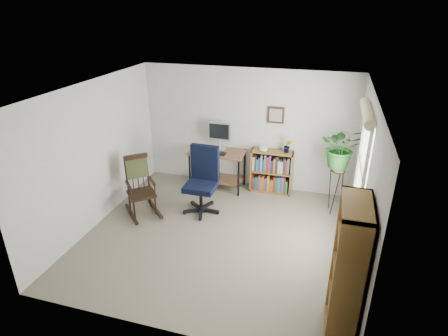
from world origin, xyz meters
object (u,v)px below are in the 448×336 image
(rocking_chair, at_px, (141,186))
(tall_bookshelf, at_px, (347,272))
(desk, at_px, (218,169))
(office_chair, at_px, (201,181))
(low_bookshelf, at_px, (271,172))

(rocking_chair, height_order, tall_bookshelf, tall_bookshelf)
(rocking_chair, bearing_deg, desk, 13.03)
(office_chair, bearing_deg, rocking_chair, -158.74)
(tall_bookshelf, bearing_deg, office_chair, 139.09)
(low_bookshelf, bearing_deg, rocking_chair, -143.95)
(office_chair, xyz_separation_m, low_bookshelf, (1.07, 1.16, -0.18))
(low_bookshelf, bearing_deg, office_chair, -132.85)
(tall_bookshelf, bearing_deg, rocking_chair, 152.80)
(rocking_chair, bearing_deg, low_bookshelf, -5.43)
(rocking_chair, xyz_separation_m, low_bookshelf, (2.06, 1.50, -0.11))
(rocking_chair, distance_m, low_bookshelf, 2.55)
(low_bookshelf, relative_size, tall_bookshelf, 0.51)
(tall_bookshelf, bearing_deg, low_bookshelf, 112.60)
(office_chair, distance_m, low_bookshelf, 1.59)
(low_bookshelf, bearing_deg, tall_bookshelf, -67.40)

